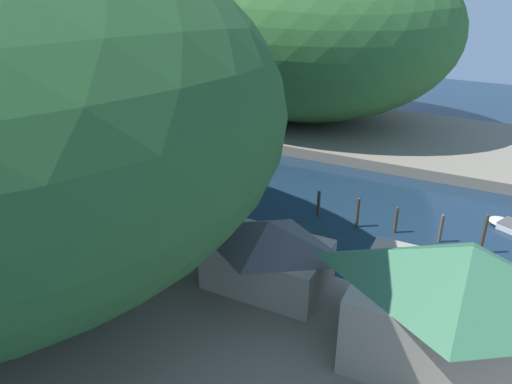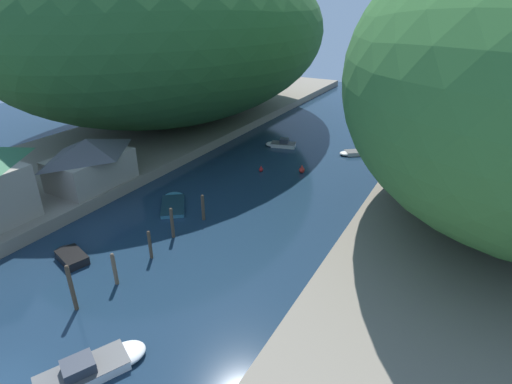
# 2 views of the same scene
# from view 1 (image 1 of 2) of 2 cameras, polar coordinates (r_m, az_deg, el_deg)

# --- Properties ---
(water_surface) EXTENTS (130.00, 130.00, 0.00)m
(water_surface) POSITION_cam_1_polar(r_m,az_deg,el_deg) (51.78, -2.56, 0.14)
(water_surface) COLOR #192D42
(water_surface) RESTS_ON ground
(left_bank) EXTENTS (22.00, 120.00, 1.22)m
(left_bank) POSITION_cam_1_polar(r_m,az_deg,el_deg) (36.34, -20.67, -12.68)
(left_bank) COLOR gray
(left_bank) RESTS_ON ground
(right_bank) EXTENTS (22.00, 120.00, 1.22)m
(right_bank) POSITION_cam_1_polar(r_m,az_deg,el_deg) (70.83, 6.45, 7.58)
(right_bank) COLOR gray
(right_bank) RESTS_ON ground
(hillside_right) EXTENTS (30.90, 43.26, 24.60)m
(hillside_right) POSITION_cam_1_polar(r_m,az_deg,el_deg) (70.32, 4.53, 18.32)
(hillside_right) COLOR #387033
(hillside_right) RESTS_ON right_bank
(waterfront_building) EXTENTS (7.96, 11.93, 7.66)m
(waterfront_building) POSITION_cam_1_polar(r_m,az_deg,el_deg) (29.30, 22.36, -11.93)
(waterfront_building) COLOR gray
(waterfront_building) RESTS_ON left_bank
(boathouse_shed) EXTENTS (5.66, 8.62, 4.97)m
(boathouse_shed) POSITION_cam_1_polar(r_m,az_deg,el_deg) (34.14, 1.39, -6.92)
(boathouse_shed) COLOR gray
(boathouse_shed) RESTS_ON left_bank
(right_bank_cottage) EXTENTS (4.33, 5.89, 5.11)m
(right_bank_cottage) POSITION_cam_1_polar(r_m,az_deg,el_deg) (65.07, -0.51, 9.14)
(right_bank_cottage) COLOR slate
(right_bank_cottage) RESTS_ON right_bank
(boat_moored_right) EXTENTS (3.82, 2.53, 0.70)m
(boat_moored_right) POSITION_cam_1_polar(r_m,az_deg,el_deg) (40.43, 18.48, -8.58)
(boat_moored_right) COLOR black
(boat_moored_right) RESTS_ON water_surface
(boat_cabin_cruiser) EXTENTS (4.52, 2.80, 1.22)m
(boat_cabin_cruiser) POSITION_cam_1_polar(r_m,az_deg,el_deg) (55.69, -16.18, 1.41)
(boat_cabin_cruiser) COLOR silver
(boat_cabin_cruiser) RESTS_ON water_surface
(boat_near_quay) EXTENTS (4.36, 3.95, 0.52)m
(boat_near_quay) POSITION_cam_1_polar(r_m,az_deg,el_deg) (64.02, -11.43, 4.94)
(boat_near_quay) COLOR silver
(boat_near_quay) RESTS_ON water_surface
(boat_mid_channel) EXTENTS (5.11, 5.67, 0.42)m
(boat_mid_channel) POSITION_cam_1_polar(r_m,az_deg,el_deg) (43.75, 3.94, -4.64)
(boat_mid_channel) COLOR teal
(boat_mid_channel) RESTS_ON water_surface
(mooring_post_nearest) EXTENTS (0.29, 0.29, 3.61)m
(mooring_post_nearest) POSITION_cam_1_polar(r_m,az_deg,el_deg) (44.21, 24.59, -4.38)
(mooring_post_nearest) COLOR #4C3D2D
(mooring_post_nearest) RESTS_ON water_surface
(mooring_post_second) EXTENTS (0.29, 0.29, 2.67)m
(mooring_post_second) POSITION_cam_1_polar(r_m,az_deg,el_deg) (44.79, 20.39, -3.90)
(mooring_post_second) COLOR brown
(mooring_post_second) RESTS_ON water_surface
(mooring_post_middle) EXTENTS (0.27, 0.27, 2.51)m
(mooring_post_middle) POSITION_cam_1_polar(r_m,az_deg,el_deg) (45.13, 15.72, -3.08)
(mooring_post_middle) COLOR #4C3D2D
(mooring_post_middle) RESTS_ON water_surface
(mooring_post_fourth) EXTENTS (0.29, 0.29, 2.89)m
(mooring_post_fourth) POSITION_cam_1_polar(r_m,az_deg,el_deg) (45.20, 11.54, -2.29)
(mooring_post_fourth) COLOR #4C3D2D
(mooring_post_fourth) RESTS_ON water_surface
(mooring_post_farthest) EXTENTS (0.31, 0.31, 2.62)m
(mooring_post_farthest) POSITION_cam_1_polar(r_m,az_deg,el_deg) (46.63, 7.17, -1.23)
(mooring_post_farthest) COLOR #4C3D2D
(mooring_post_farthest) RESTS_ON water_surface
(channel_buoy_near) EXTENTS (0.51, 0.51, 0.76)m
(channel_buoy_near) POSITION_cam_1_polar(r_m,az_deg,el_deg) (51.65, -6.86, 0.27)
(channel_buoy_near) COLOR red
(channel_buoy_near) RESTS_ON water_surface
(channel_buoy_far) EXTENTS (0.69, 0.69, 1.04)m
(channel_buoy_far) POSITION_cam_1_polar(r_m,az_deg,el_deg) (56.07, -6.16, 2.50)
(channel_buoy_far) COLOR red
(channel_buoy_far) RESTS_ON water_surface
(person_on_quay) EXTENTS (0.27, 0.41, 1.69)m
(person_on_quay) POSITION_cam_1_polar(r_m,az_deg,el_deg) (33.94, 13.19, -11.17)
(person_on_quay) COLOR #282D3D
(person_on_quay) RESTS_ON left_bank
(person_by_boathouse) EXTENTS (0.28, 0.41, 1.69)m
(person_by_boathouse) POSITION_cam_1_polar(r_m,az_deg,el_deg) (35.56, 3.40, -8.58)
(person_by_boathouse) COLOR #282D3D
(person_by_boathouse) RESTS_ON left_bank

